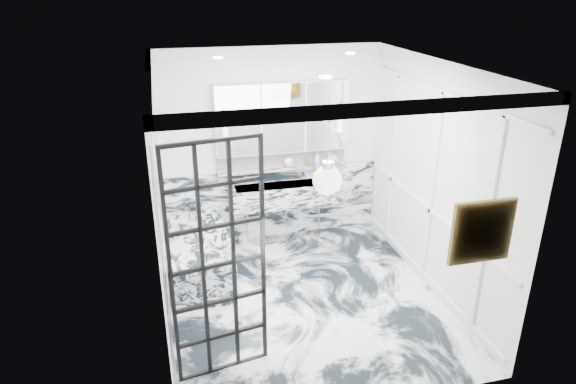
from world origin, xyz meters
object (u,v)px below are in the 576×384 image
object	(u,v)px
mirror_cabinet	(283,118)
bathtub	(199,255)
trough_sink	(286,194)
crittall_door	(218,265)

from	to	relation	value
mirror_cabinet	bathtub	distance (m)	2.20
mirror_cabinet	trough_sink	bearing A→B (deg)	-90.00
trough_sink	mirror_cabinet	world-z (taller)	mirror_cabinet
crittall_door	bathtub	bearing A→B (deg)	81.97
crittall_door	mirror_cabinet	xyz separation A→B (m)	(1.26, 2.70, 0.64)
crittall_door	bathtub	world-z (taller)	crittall_door
crittall_door	bathtub	size ratio (longest dim) A/B	1.43
crittall_door	trough_sink	size ratio (longest dim) A/B	1.48
trough_sink	mirror_cabinet	xyz separation A→B (m)	(-0.00, 0.17, 1.09)
mirror_cabinet	bathtub	world-z (taller)	mirror_cabinet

